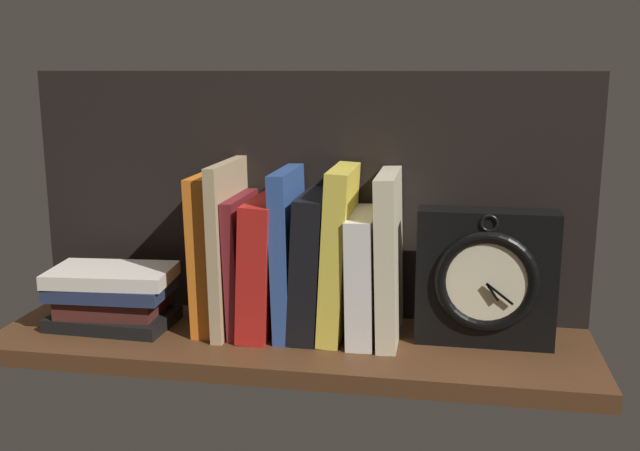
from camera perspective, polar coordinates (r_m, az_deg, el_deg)
name	(u,v)px	position (r cm, az deg, el deg)	size (l,w,h in cm)	color
ground_plane	(290,345)	(105.04, -2.35, -9.33)	(84.71, 23.64, 2.50)	#4C2D19
back_panel	(305,195)	(110.30, -1.18, 2.38)	(84.71, 1.20, 36.97)	black
book_orange_pandolfini	(212,251)	(106.87, -8.48, -1.99)	(3.08, 13.00, 22.67)	orange
book_tan_shortstories	(229,246)	(105.86, -7.13, -1.60)	(1.63, 15.77, 24.43)	tan
book_maroon_dawkins	(243,263)	(105.89, -6.06, -2.91)	(1.77, 13.75, 19.61)	maroon
book_red_requiem	(265,265)	(105.08, -4.36, -3.08)	(4.14, 15.28, 19.31)	red
book_blue_modern	(289,252)	(103.73, -2.48, -2.06)	(2.36, 13.87, 23.53)	#2D4C8E
book_black_skeptic	(312,264)	(103.47, -0.61, -3.03)	(3.92, 13.88, 20.21)	black
book_yellow_seinlanguage	(339,252)	(102.36, 1.47, -2.11)	(3.06, 13.79, 24.00)	gold
book_white_catcher	(364,275)	(102.71, 3.48, -3.88)	(3.65, 14.63, 17.76)	silver
book_cream_twain	(389,256)	(101.63, 5.45, -2.43)	(2.68, 15.13, 23.45)	beige
framed_clock	(486,278)	(101.55, 12.86, -4.05)	(18.74, 6.58, 18.74)	black
book_stack_side	(114,296)	(112.24, -15.88, -5.31)	(18.40, 12.20, 8.73)	black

